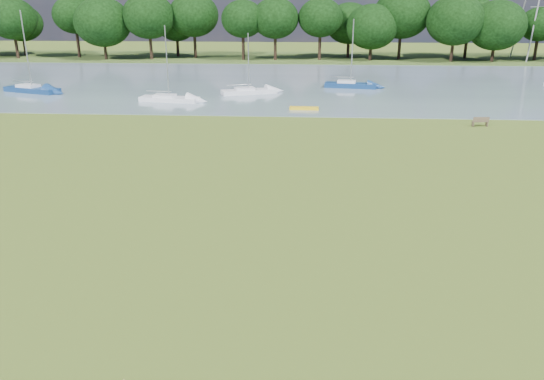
# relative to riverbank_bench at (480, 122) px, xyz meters

# --- Properties ---
(ground) EXTENTS (220.00, 220.00, 0.00)m
(ground) POSITION_rel_riverbank_bench_xyz_m (-16.98, -19.31, -0.40)
(ground) COLOR olive
(river) EXTENTS (220.00, 40.00, 0.10)m
(river) POSITION_rel_riverbank_bench_xyz_m (-16.98, 22.69, -0.40)
(river) COLOR slate
(river) RESTS_ON ground
(far_bank) EXTENTS (220.00, 20.00, 0.40)m
(far_bank) POSITION_rel_riverbank_bench_xyz_m (-16.98, 52.69, -0.40)
(far_bank) COLOR #4C6626
(far_bank) RESTS_ON ground
(riverbank_bench) EXTENTS (1.31, 0.48, 0.80)m
(riverbank_bench) POSITION_rel_riverbank_bench_xyz_m (0.00, 0.00, 0.00)
(riverbank_bench) COLOR brown
(riverbank_bench) RESTS_ON ground
(kayak) EXTENTS (2.71, 0.72, 0.27)m
(kayak) POSITION_rel_riverbank_bench_xyz_m (-14.17, 5.84, -0.22)
(kayak) COLOR yellow
(kayak) RESTS_ON river
(tree_line) EXTENTS (158.85, 8.80, 10.66)m
(tree_line) POSITION_rel_riverbank_bench_xyz_m (-8.64, 48.69, 5.92)
(tree_line) COLOR black
(tree_line) RESTS_ON far_bank
(sailboat_0) EXTENTS (6.85, 3.94, 8.56)m
(sailboat_0) POSITION_rel_riverbank_bench_xyz_m (-44.16, 13.79, 0.14)
(sailboat_0) COLOR navy
(sailboat_0) RESTS_ON river
(sailboat_2) EXTENTS (6.10, 2.52, 7.27)m
(sailboat_2) POSITION_rel_riverbank_bench_xyz_m (-27.72, 9.25, 0.05)
(sailboat_2) COLOR white
(sailboat_2) RESTS_ON river
(sailboat_4) EXTENTS (6.06, 2.57, 7.58)m
(sailboat_4) POSITION_rel_riverbank_bench_xyz_m (-9.00, 19.32, 0.15)
(sailboat_4) COLOR navy
(sailboat_4) RESTS_ON river
(sailboat_5) EXTENTS (6.09, 3.64, 6.32)m
(sailboat_5) POSITION_rel_riverbank_bench_xyz_m (-20.27, 14.28, 0.06)
(sailboat_5) COLOR white
(sailboat_5) RESTS_ON river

